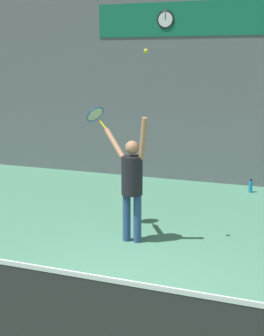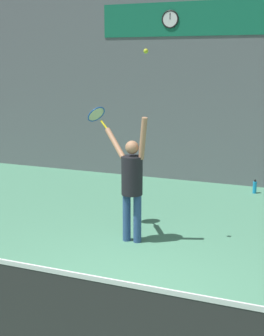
# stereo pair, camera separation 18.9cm
# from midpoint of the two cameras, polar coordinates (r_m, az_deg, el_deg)

# --- Properties ---
(ground_plane) EXTENTS (18.00, 18.00, 0.00)m
(ground_plane) POSITION_cam_midpoint_polar(r_m,az_deg,el_deg) (5.92, -1.63, -16.47)
(ground_plane) COLOR #4C8C6B
(back_wall) EXTENTS (18.00, 0.10, 5.00)m
(back_wall) POSITION_cam_midpoint_polar(r_m,az_deg,el_deg) (11.28, 11.17, 10.62)
(back_wall) COLOR slate
(back_wall) RESTS_ON ground_plane
(sponsor_banner) EXTENTS (5.82, 0.02, 0.77)m
(sponsor_banner) POSITION_cam_midpoint_polar(r_m,az_deg,el_deg) (11.26, 11.43, 17.54)
(sponsor_banner) COLOR #146B4C
(scoreboard_clock) EXTENTS (0.42, 0.04, 0.42)m
(scoreboard_clock) POSITION_cam_midpoint_polar(r_m,az_deg,el_deg) (11.52, 5.16, 17.62)
(scoreboard_clock) COLOR white
(court_net) EXTENTS (8.43, 0.07, 1.06)m
(court_net) POSITION_cam_midpoint_polar(r_m,az_deg,el_deg) (4.81, -7.04, -17.21)
(court_net) COLOR #333333
(court_net) RESTS_ON ground_plane
(tennis_player) EXTENTS (0.92, 0.57, 2.07)m
(tennis_player) POSITION_cam_midpoint_polar(r_m,az_deg,el_deg) (7.50, 0.69, -1.45)
(tennis_player) COLOR #2D4C7F
(tennis_player) RESTS_ON ground_plane
(tennis_racket) EXTENTS (0.45, 0.40, 0.38)m
(tennis_racket) POSITION_cam_midpoint_polar(r_m,az_deg,el_deg) (8.06, -3.63, 6.46)
(tennis_racket) COLOR yellow
(tennis_ball) EXTENTS (0.07, 0.07, 0.07)m
(tennis_ball) POSITION_cam_midpoint_polar(r_m,az_deg,el_deg) (7.12, 2.48, 14.05)
(tennis_ball) COLOR #CCDB2D
(water_bottle) EXTENTS (0.08, 0.08, 0.31)m
(water_bottle) POSITION_cam_midpoint_polar(r_m,az_deg,el_deg) (10.88, 15.22, -2.26)
(water_bottle) COLOR #198CCC
(water_bottle) RESTS_ON ground_plane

